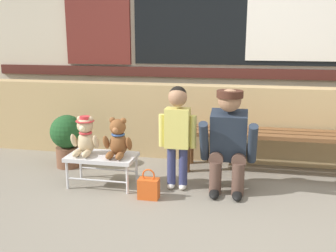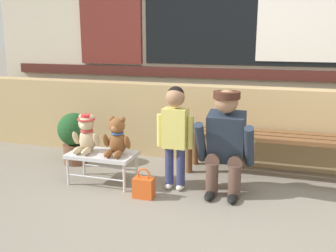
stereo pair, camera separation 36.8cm
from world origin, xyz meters
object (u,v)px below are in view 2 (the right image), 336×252
Objects in this scene: adult_crouching at (227,142)px; handbag_on_ground at (144,187)px; child_standing at (175,127)px; potted_plant at (74,135)px; teddy_bear_with_hat at (86,134)px; wooden_bench_long at (288,142)px; teddy_bear_plain at (117,138)px; small_display_bench at (102,156)px.

adult_crouching is 0.83m from handbag_on_ground.
child_standing reaches higher than potted_plant.
teddy_bear_with_hat is at bearing -175.95° from adult_crouching.
teddy_bear_with_hat is (-1.85, -0.67, 0.10)m from wooden_bench_long.
teddy_bear_plain is 1.02m from adult_crouching.
teddy_bear_with_hat is at bearing 179.87° from teddy_bear_plain.
potted_plant is (-1.27, 0.37, -0.27)m from child_standing.
wooden_bench_long reaches higher than small_display_bench.
small_display_bench is 1.76× the size of teddy_bear_plain.
wooden_bench_long is at bearing 21.60° from small_display_bench.
adult_crouching is (-0.52, -0.57, 0.11)m from wooden_bench_long.
handbag_on_ground is at bearing -155.38° from adult_crouching.
wooden_bench_long is 1.51m from handbag_on_ground.
adult_crouching is (1.33, 0.09, 0.01)m from teddy_bear_with_hat.
child_standing reaches higher than wooden_bench_long.
adult_crouching is at bearing 5.36° from teddy_bear_plain.
small_display_bench is 2.35× the size of handbag_on_ground.
wooden_bench_long is at bearing 19.83° from teddy_bear_with_hat.
child_standing is 3.52× the size of handbag_on_ground.
child_standing is (0.87, 0.07, 0.12)m from teddy_bear_with_hat.
teddy_bear_with_hat reaches higher than small_display_bench.
teddy_bear_plain is 1.34× the size of handbag_on_ground.
teddy_bear_plain is at bearing -31.27° from potted_plant.
child_standing reaches higher than small_display_bench.
child_standing is at bearing 54.33° from handbag_on_ground.
small_display_bench is at bearing -175.30° from adult_crouching.
teddy_bear_plain is at bearing -172.69° from child_standing.
small_display_bench is 0.26m from teddy_bear_with_hat.
teddy_bear_plain is at bearing -156.43° from wooden_bench_long.
wooden_bench_long reaches higher than handbag_on_ground.
teddy_bear_with_hat is 0.61m from potted_plant.
teddy_bear_plain is 0.85m from potted_plant.
potted_plant reaches higher than small_display_bench.
wooden_bench_long is 1.82m from small_display_bench.
wooden_bench_long is 1.97m from teddy_bear_with_hat.
potted_plant is at bearing 168.84° from adult_crouching.
potted_plant is at bearing 141.93° from small_display_bench.
small_display_bench is 0.67× the size of adult_crouching.
wooden_bench_long is 3.68× the size of potted_plant.
potted_plant reaches higher than handbag_on_ground.
teddy_bear_plain reaches higher than wooden_bench_long.
adult_crouching reaches higher than handbag_on_ground.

